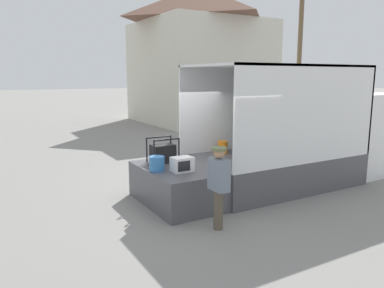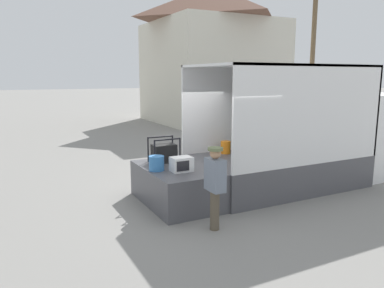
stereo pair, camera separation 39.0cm
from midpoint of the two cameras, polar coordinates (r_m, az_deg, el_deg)
The scene contains 9 objects.
ground_plane at distance 9.16m, azimuth 0.46°, elevation -8.23°, with size 160.00×160.00×0.00m, color gray.
box_truck at distance 11.25m, azimuth 17.36°, elevation 0.02°, with size 6.41×2.45×3.19m.
tailgate_deck at distance 8.70m, azimuth -3.68°, elevation -6.31°, with size 1.45×2.33×0.85m, color #4C4C51.
microwave at distance 8.19m, azimuth -2.88°, elevation -3.12°, with size 0.46×0.35×0.32m.
portable_generator at distance 9.06m, azimuth -5.59°, elevation -1.39°, with size 0.69×0.47×0.61m.
orange_bucket at distance 8.28m, azimuth -6.71°, elevation -3.00°, with size 0.34×0.34×0.33m.
worker_person at distance 7.09m, azimuth 2.51°, elevation -5.53°, with size 0.29×0.44×1.61m.
house_backdrop at distance 24.39m, azimuth 0.66°, elevation 13.52°, with size 7.39×7.82×8.38m.
utility_pole at distance 24.32m, azimuth 15.66°, elevation 14.23°, with size 1.80×0.28×9.12m.
Camera 1 is at (-4.55, -7.40, 2.92)m, focal length 35.00 mm.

